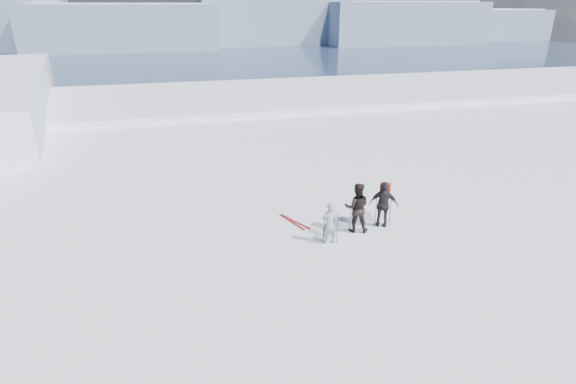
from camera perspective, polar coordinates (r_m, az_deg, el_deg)
The scene contains 8 objects.
lake_basin at distance 44.25m, azimuth -5.72°, elevation 3.41°, with size 820.00×820.00×71.62m.
far_mountain_range at distance 467.72m, azimuth -10.95°, elevation 20.52°, with size 770.00×110.00×53.00m.
skier_grey at distance 16.24m, azimuth 5.30°, elevation -3.98°, with size 0.58×0.38×1.59m, color #91969F.
skier_dark at distance 17.15m, azimuth 8.72°, elevation -1.96°, with size 0.95×0.74×1.96m, color black.
skier_pack at distance 17.70m, azimuth 12.05°, elevation -1.57°, with size 1.09×0.46×1.86m, color black.
backpack at distance 17.48m, azimuth 12.42°, elevation 2.41°, with size 0.40×0.22×0.58m, color red.
ski_poles at distance 17.06m, azimuth 8.79°, elevation -3.52°, with size 2.97×0.83×1.31m.
skis_loose at distance 18.03m, azimuth 0.70°, elevation -3.81°, with size 0.90×1.63×0.03m.
Camera 1 is at (-6.25, -11.31, 8.08)m, focal length 28.00 mm.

